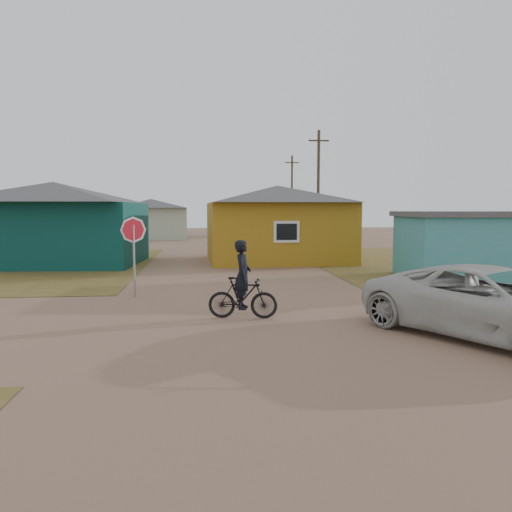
# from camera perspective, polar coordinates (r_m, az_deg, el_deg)

# --- Properties ---
(ground) EXTENTS (120.00, 120.00, 0.00)m
(ground) POSITION_cam_1_polar(r_m,az_deg,el_deg) (12.01, 0.23, -7.54)
(ground) COLOR #85624D
(grass_ne) EXTENTS (20.00, 18.00, 0.00)m
(grass_ne) POSITION_cam_1_polar(r_m,az_deg,el_deg) (29.10, 25.73, -0.44)
(grass_ne) COLOR brown
(grass_ne) RESTS_ON ground
(house_teal) EXTENTS (8.93, 7.08, 4.00)m
(house_teal) POSITION_cam_1_polar(r_m,az_deg,el_deg) (26.17, -22.03, 3.61)
(house_teal) COLOR #093633
(house_teal) RESTS_ON ground
(house_yellow) EXTENTS (7.72, 6.76, 3.90)m
(house_yellow) POSITION_cam_1_polar(r_m,az_deg,el_deg) (25.92, 2.42, 3.87)
(house_yellow) COLOR #A37519
(house_yellow) RESTS_ON ground
(shed_turquoise) EXTENTS (6.71, 4.93, 2.60)m
(shed_turquoise) POSITION_cam_1_polar(r_m,az_deg,el_deg) (21.13, 24.70, 1.16)
(shed_turquoise) COLOR teal
(shed_turquoise) RESTS_ON ground
(house_pale_west) EXTENTS (7.04, 6.15, 3.60)m
(house_pale_west) POSITION_cam_1_polar(r_m,az_deg,el_deg) (45.89, -11.88, 4.23)
(house_pale_west) COLOR #A8B79D
(house_pale_west) RESTS_ON ground
(house_beige_east) EXTENTS (6.95, 6.05, 3.60)m
(house_beige_east) POSITION_cam_1_polar(r_m,az_deg,el_deg) (52.86, 6.40, 4.45)
(house_beige_east) COLOR gray
(house_beige_east) RESTS_ON ground
(house_pale_north) EXTENTS (6.28, 5.81, 3.40)m
(house_pale_north) POSITION_cam_1_polar(r_m,az_deg,el_deg) (59.04, -18.43, 4.20)
(house_pale_north) COLOR #A8B79D
(house_pale_north) RESTS_ON ground
(utility_pole_near) EXTENTS (1.40, 0.20, 8.00)m
(utility_pole_near) POSITION_cam_1_polar(r_m,az_deg,el_deg) (34.55, 7.13, 7.75)
(utility_pole_near) COLOR #453829
(utility_pole_near) RESTS_ON ground
(utility_pole_far) EXTENTS (1.40, 0.20, 8.00)m
(utility_pole_far) POSITION_cam_1_polar(r_m,az_deg,el_deg) (50.43, 4.12, 7.02)
(utility_pole_far) COLOR #453829
(utility_pole_far) RESTS_ON ground
(stop_sign) EXTENTS (0.80, 0.11, 2.46)m
(stop_sign) POSITION_cam_1_polar(r_m,az_deg,el_deg) (15.62, -13.82, 2.01)
(stop_sign) COLOR gray
(stop_sign) RESTS_ON ground
(cyclist) EXTENTS (1.77, 0.77, 1.93)m
(cyclist) POSITION_cam_1_polar(r_m,az_deg,el_deg) (12.28, -1.53, -3.91)
(cyclist) COLOR black
(cyclist) RESTS_ON ground
(vehicle) EXTENTS (4.86, 5.91, 1.50)m
(vehicle) POSITION_cam_1_polar(r_m,az_deg,el_deg) (11.49, 25.39, -4.85)
(vehicle) COLOR #BABBB6
(vehicle) RESTS_ON ground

